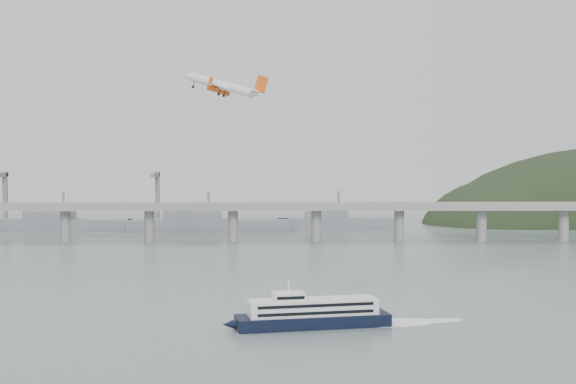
{
  "coord_description": "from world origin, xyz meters",
  "views": [
    {
      "loc": [
        -6.53,
        -260.36,
        49.97
      ],
      "look_at": [
        0.0,
        55.0,
        36.0
      ],
      "focal_mm": 48.0,
      "sensor_mm": 36.0,
      "label": 1
    }
  ],
  "objects": [
    {
      "name": "airliner",
      "position": [
        -28.0,
        81.98,
        81.84
      ],
      "size": [
        40.01,
        37.31,
        14.48
      ],
      "rotation": [
        0.05,
        -0.28,
        2.78
      ],
      "color": "white",
      "rests_on": "ground"
    },
    {
      "name": "bridge",
      "position": [
        -1.15,
        200.0,
        17.65
      ],
      "size": [
        800.0,
        22.0,
        23.9
      ],
      "color": "gray",
      "rests_on": "ground"
    },
    {
      "name": "ferry",
      "position": [
        5.45,
        -34.73,
        3.85
      ],
      "size": [
        74.73,
        23.35,
        14.19
      ],
      "rotation": [
        0.0,
        0.0,
        0.19
      ],
      "color": "black",
      "rests_on": "ground"
    },
    {
      "name": "ground",
      "position": [
        0.0,
        0.0,
        0.0
      ],
      "size": [
        900.0,
        900.0,
        0.0
      ],
      "primitive_type": "plane",
      "color": "slate",
      "rests_on": "ground"
    },
    {
      "name": "distant_fleet",
      "position": [
        -155.36,
        265.08,
        6.22
      ],
      "size": [
        453.0,
        60.9,
        40.0
      ],
      "color": "slate",
      "rests_on": "ground"
    }
  ]
}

